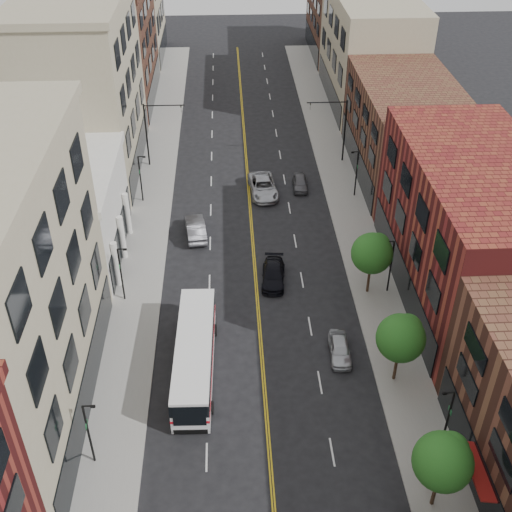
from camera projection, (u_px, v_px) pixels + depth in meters
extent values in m
cube|color=gray|center=(149.00, 227.00, 62.22)|extent=(4.00, 110.00, 0.15)
cube|color=gray|center=(353.00, 222.00, 63.01)|extent=(4.00, 110.00, 0.15)
cube|color=silver|center=(60.00, 216.00, 56.41)|extent=(10.00, 14.00, 8.00)
cube|color=tan|center=(84.00, 90.00, 67.32)|extent=(10.00, 20.00, 18.00)
cube|color=brown|center=(112.00, 45.00, 84.44)|extent=(10.00, 20.00, 15.00)
cube|color=maroon|center=(471.00, 231.00, 50.91)|extent=(10.00, 22.00, 12.00)
cube|color=brown|center=(406.00, 131.00, 68.55)|extent=(10.00, 20.00, 10.00)
cube|color=tan|center=(370.00, 50.00, 84.45)|extent=(10.00, 22.00, 14.00)
cube|color=brown|center=(344.00, 19.00, 101.58)|extent=(10.00, 18.00, 11.00)
cylinder|color=black|center=(435.00, 490.00, 37.03)|extent=(0.22, 0.22, 2.50)
sphere|color=#185217|center=(443.00, 462.00, 35.49)|extent=(3.40, 3.40, 3.40)
sphere|color=#185217|center=(451.00, 449.00, 35.54)|extent=(2.04, 2.04, 2.04)
cylinder|color=black|center=(396.00, 366.00, 45.15)|extent=(0.22, 0.22, 2.50)
sphere|color=#185217|center=(401.00, 338.00, 43.61)|extent=(3.40, 3.40, 3.40)
sphere|color=#185217|center=(408.00, 328.00, 43.66)|extent=(2.04, 2.04, 2.04)
cylinder|color=black|center=(369.00, 279.00, 53.28)|extent=(0.22, 0.22, 2.50)
sphere|color=#185217|center=(372.00, 253.00, 51.74)|extent=(3.40, 3.40, 3.40)
sphere|color=#185217|center=(378.00, 245.00, 51.79)|extent=(2.04, 2.04, 2.04)
cylinder|color=black|center=(89.00, 434.00, 38.74)|extent=(0.14, 0.14, 5.00)
cylinder|color=black|center=(88.00, 406.00, 37.30)|extent=(0.70, 0.10, 0.10)
cube|color=black|center=(93.00, 406.00, 37.34)|extent=(0.28, 0.14, 0.14)
cube|color=#19592D|center=(87.00, 424.00, 38.22)|extent=(0.04, 0.55, 0.35)
cylinder|color=black|center=(121.00, 274.00, 51.74)|extent=(0.14, 0.14, 5.00)
cylinder|color=black|center=(122.00, 249.00, 50.30)|extent=(0.70, 0.10, 0.10)
cube|color=black|center=(125.00, 249.00, 50.34)|extent=(0.28, 0.14, 0.14)
cube|color=#19592D|center=(120.00, 266.00, 51.22)|extent=(0.04, 0.55, 0.35)
cylinder|color=black|center=(141.00, 179.00, 64.75)|extent=(0.14, 0.14, 5.00)
cylinder|color=black|center=(141.00, 157.00, 63.31)|extent=(0.70, 0.10, 0.10)
cube|color=black|center=(144.00, 157.00, 63.34)|extent=(0.28, 0.14, 0.14)
cube|color=#19592D|center=(140.00, 171.00, 64.22)|extent=(0.04, 0.55, 0.35)
cylinder|color=black|center=(447.00, 420.00, 39.62)|extent=(0.14, 0.14, 5.00)
cylinder|color=black|center=(449.00, 393.00, 38.15)|extent=(0.70, 0.10, 0.10)
cube|color=black|center=(445.00, 393.00, 38.17)|extent=(0.28, 0.14, 0.14)
cube|color=#19592D|center=(450.00, 410.00, 39.09)|extent=(0.04, 0.55, 0.35)
cylinder|color=black|center=(391.00, 267.00, 52.62)|extent=(0.14, 0.14, 5.00)
cylinder|color=black|center=(390.00, 242.00, 51.15)|extent=(0.70, 0.10, 0.10)
cube|color=black|center=(387.00, 242.00, 51.17)|extent=(0.28, 0.14, 0.14)
cube|color=#19592D|center=(392.00, 258.00, 52.09)|extent=(0.04, 0.55, 0.35)
cylinder|color=black|center=(356.00, 174.00, 65.62)|extent=(0.14, 0.14, 5.00)
cylinder|color=black|center=(355.00, 152.00, 64.15)|extent=(0.70, 0.10, 0.10)
cube|color=black|center=(353.00, 152.00, 64.17)|extent=(0.28, 0.14, 0.14)
cube|color=#19592D|center=(357.00, 166.00, 65.09)|extent=(0.04, 0.55, 0.35)
cylinder|color=black|center=(147.00, 135.00, 70.61)|extent=(0.18, 0.18, 7.20)
cylinder|color=black|center=(164.00, 105.00, 68.72)|extent=(4.40, 0.12, 0.12)
imported|color=black|center=(181.00, 109.00, 69.02)|extent=(0.15, 0.18, 0.90)
cylinder|color=black|center=(345.00, 131.00, 71.48)|extent=(0.18, 0.18, 7.20)
cylinder|color=black|center=(327.00, 102.00, 69.41)|extent=(4.40, 0.12, 0.12)
imported|color=black|center=(310.00, 106.00, 69.58)|extent=(0.15, 0.18, 0.90)
cube|color=white|center=(195.00, 355.00, 45.72)|extent=(2.83, 11.71, 2.81)
cube|color=black|center=(194.00, 348.00, 45.33)|extent=(2.87, 11.75, 1.02)
cube|color=red|center=(195.00, 358.00, 45.89)|extent=(2.87, 11.75, 0.21)
cube|color=black|center=(189.00, 417.00, 40.83)|extent=(2.14, 0.12, 1.55)
cylinder|color=black|center=(173.00, 408.00, 43.20)|extent=(0.30, 0.94, 0.93)
cylinder|color=black|center=(211.00, 408.00, 43.25)|extent=(0.30, 0.94, 0.93)
cylinder|color=black|center=(182.00, 331.00, 49.52)|extent=(0.30, 0.94, 0.93)
cylinder|color=black|center=(215.00, 330.00, 49.57)|extent=(0.30, 0.94, 0.93)
imported|color=#AFB2B8|center=(340.00, 349.00, 47.59)|extent=(1.71, 3.95, 1.33)
imported|color=#56565B|center=(196.00, 228.00, 60.65)|extent=(2.34, 5.16, 1.64)
imported|color=black|center=(273.00, 275.00, 54.97)|extent=(2.39, 4.92, 1.38)
imported|color=#ADB0B6|center=(263.00, 187.00, 67.16)|extent=(3.25, 6.16, 1.65)
imported|color=#504F54|center=(300.00, 183.00, 68.19)|extent=(1.67, 3.82, 1.28)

